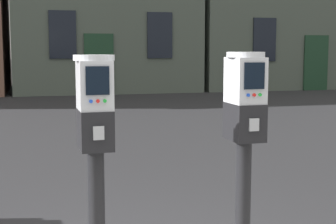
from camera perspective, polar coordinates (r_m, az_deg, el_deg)
name	(u,v)px	position (r m, az deg, el deg)	size (l,w,h in m)	color
parking_meter_near_kerb	(95,138)	(2.72, -8.15, -2.85)	(0.22, 0.25, 1.40)	black
parking_meter_twin_adjacent	(244,129)	(2.94, 8.55, -1.94)	(0.22, 0.25, 1.42)	black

